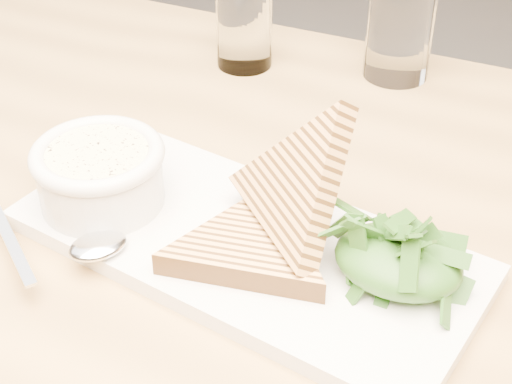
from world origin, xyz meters
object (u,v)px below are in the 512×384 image
at_px(glass_near, 244,25).
at_px(platter, 245,245).
at_px(glass_far, 400,29).
at_px(table_top, 213,203).
at_px(soup_bowl, 101,181).

bearing_deg(glass_near, platter, -62.28).
bearing_deg(glass_near, glass_far, 18.31).
relative_size(table_top, soup_bowl, 9.97).
bearing_deg(glass_far, glass_near, -161.69).
xyz_separation_m(glass_near, glass_far, (0.17, 0.06, 0.01)).
xyz_separation_m(table_top, glass_near, (-0.09, 0.24, 0.07)).
distance_m(table_top, soup_bowl, 0.12).
relative_size(platter, glass_near, 3.95).
bearing_deg(table_top, soup_bowl, -128.29).
distance_m(table_top, glass_far, 0.31).
xyz_separation_m(table_top, platter, (0.07, -0.07, 0.03)).
bearing_deg(table_top, glass_near, 110.61).
distance_m(table_top, glass_near, 0.26).
relative_size(table_top, glass_near, 10.82).
bearing_deg(soup_bowl, platter, 4.85).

